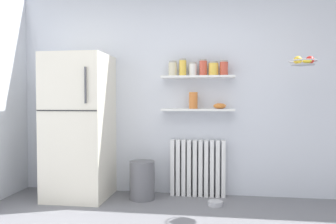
{
  "coord_description": "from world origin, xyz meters",
  "views": [
    {
      "loc": [
        0.33,
        -2.21,
        1.19
      ],
      "look_at": [
        -0.22,
        1.6,
        1.05
      ],
      "focal_mm": 35.92,
      "sensor_mm": 36.0,
      "label": 1
    }
  ],
  "objects_px": {
    "storage_jar_5": "(224,68)",
    "hanging_fruit_basket": "(304,61)",
    "storage_jar_0": "(173,69)",
    "storage_jar_2": "(193,69)",
    "vase": "(193,100)",
    "refrigerator": "(79,126)",
    "pet_food_bowl": "(215,203)",
    "storage_jar_3": "(203,68)",
    "shelf_bowl": "(220,106)",
    "storage_jar_4": "(213,69)",
    "radiator": "(198,168)",
    "storage_jar_1": "(183,68)",
    "trash_bin": "(142,180)"
  },
  "relations": [
    {
      "from": "hanging_fruit_basket",
      "to": "storage_jar_3",
      "type": "bearing_deg",
      "value": 159.53
    },
    {
      "from": "storage_jar_3",
      "to": "shelf_bowl",
      "type": "height_order",
      "value": "storage_jar_3"
    },
    {
      "from": "storage_jar_2",
      "to": "vase",
      "type": "xyz_separation_m",
      "value": [
        0.01,
        0.0,
        -0.38
      ]
    },
    {
      "from": "storage_jar_4",
      "to": "vase",
      "type": "bearing_deg",
      "value": 180.0
    },
    {
      "from": "refrigerator",
      "to": "storage_jar_5",
      "type": "xyz_separation_m",
      "value": [
        1.73,
        0.24,
        0.7
      ]
    },
    {
      "from": "refrigerator",
      "to": "storage_jar_3",
      "type": "height_order",
      "value": "refrigerator"
    },
    {
      "from": "storage_jar_1",
      "to": "storage_jar_3",
      "type": "bearing_deg",
      "value": 0.0
    },
    {
      "from": "radiator",
      "to": "storage_jar_0",
      "type": "xyz_separation_m",
      "value": [
        -0.31,
        -0.03,
        1.23
      ]
    },
    {
      "from": "storage_jar_1",
      "to": "shelf_bowl",
      "type": "xyz_separation_m",
      "value": [
        0.45,
        0.0,
        -0.47
      ]
    },
    {
      "from": "refrigerator",
      "to": "storage_jar_0",
      "type": "xyz_separation_m",
      "value": [
        1.11,
        0.24,
        0.71
      ]
    },
    {
      "from": "storage_jar_2",
      "to": "pet_food_bowl",
      "type": "height_order",
      "value": "storage_jar_2"
    },
    {
      "from": "storage_jar_1",
      "to": "vase",
      "type": "height_order",
      "value": "storage_jar_1"
    },
    {
      "from": "radiator",
      "to": "storage_jar_5",
      "type": "height_order",
      "value": "storage_jar_5"
    },
    {
      "from": "refrigerator",
      "to": "pet_food_bowl",
      "type": "distance_m",
      "value": 1.84
    },
    {
      "from": "storage_jar_2",
      "to": "storage_jar_3",
      "type": "distance_m",
      "value": 0.13
    },
    {
      "from": "storage_jar_4",
      "to": "vase",
      "type": "relative_size",
      "value": 0.83
    },
    {
      "from": "pet_food_bowl",
      "to": "trash_bin",
      "type": "bearing_deg",
      "value": 171.75
    },
    {
      "from": "storage_jar_2",
      "to": "storage_jar_4",
      "type": "xyz_separation_m",
      "value": [
        0.25,
        0.0,
        0.0
      ]
    },
    {
      "from": "radiator",
      "to": "shelf_bowl",
      "type": "distance_m",
      "value": 0.81
    },
    {
      "from": "storage_jar_0",
      "to": "shelf_bowl",
      "type": "bearing_deg",
      "value": 0.0
    },
    {
      "from": "storage_jar_4",
      "to": "storage_jar_0",
      "type": "bearing_deg",
      "value": -180.0
    },
    {
      "from": "radiator",
      "to": "storage_jar_1",
      "type": "distance_m",
      "value": 1.25
    },
    {
      "from": "storage_jar_1",
      "to": "hanging_fruit_basket",
      "type": "relative_size",
      "value": 0.71
    },
    {
      "from": "storage_jar_0",
      "to": "hanging_fruit_basket",
      "type": "distance_m",
      "value": 1.49
    },
    {
      "from": "radiator",
      "to": "storage_jar_4",
      "type": "height_order",
      "value": "storage_jar_4"
    },
    {
      "from": "storage_jar_5",
      "to": "hanging_fruit_basket",
      "type": "xyz_separation_m",
      "value": [
        0.82,
        -0.4,
        0.02
      ]
    },
    {
      "from": "storage_jar_0",
      "to": "vase",
      "type": "relative_size",
      "value": 0.9
    },
    {
      "from": "storage_jar_3",
      "to": "storage_jar_4",
      "type": "xyz_separation_m",
      "value": [
        0.12,
        0.0,
        -0.01
      ]
    },
    {
      "from": "storage_jar_0",
      "to": "trash_bin",
      "type": "xyz_separation_m",
      "value": [
        -0.34,
        -0.2,
        -1.34
      ]
    },
    {
      "from": "storage_jar_0",
      "to": "pet_food_bowl",
      "type": "relative_size",
      "value": 1.08
    },
    {
      "from": "storage_jar_1",
      "to": "shelf_bowl",
      "type": "relative_size",
      "value": 1.37
    },
    {
      "from": "vase",
      "to": "refrigerator",
      "type": "bearing_deg",
      "value": -170.21
    },
    {
      "from": "storage_jar_5",
      "to": "trash_bin",
      "type": "height_order",
      "value": "storage_jar_5"
    },
    {
      "from": "storage_jar_2",
      "to": "vase",
      "type": "height_order",
      "value": "storage_jar_2"
    },
    {
      "from": "radiator",
      "to": "storage_jar_1",
      "type": "relative_size",
      "value": 3.31
    },
    {
      "from": "refrigerator",
      "to": "storage_jar_5",
      "type": "relative_size",
      "value": 9.53
    },
    {
      "from": "storage_jar_3",
      "to": "shelf_bowl",
      "type": "distance_m",
      "value": 0.51
    },
    {
      "from": "vase",
      "to": "storage_jar_0",
      "type": "bearing_deg",
      "value": -180.0
    },
    {
      "from": "storage_jar_1",
      "to": "storage_jar_4",
      "type": "height_order",
      "value": "storage_jar_1"
    },
    {
      "from": "trash_bin",
      "to": "refrigerator",
      "type": "bearing_deg",
      "value": -177.68
    },
    {
      "from": "storage_jar_1",
      "to": "storage_jar_3",
      "type": "xyz_separation_m",
      "value": [
        0.25,
        0.0,
        -0.01
      ]
    },
    {
      "from": "storage_jar_2",
      "to": "hanging_fruit_basket",
      "type": "relative_size",
      "value": 0.56
    },
    {
      "from": "vase",
      "to": "shelf_bowl",
      "type": "bearing_deg",
      "value": 0.0
    },
    {
      "from": "shelf_bowl",
      "to": "pet_food_bowl",
      "type": "xyz_separation_m",
      "value": [
        -0.05,
        -0.33,
        -1.09
      ]
    },
    {
      "from": "storage_jar_5",
      "to": "hanging_fruit_basket",
      "type": "height_order",
      "value": "storage_jar_5"
    },
    {
      "from": "hanging_fruit_basket",
      "to": "refrigerator",
      "type": "bearing_deg",
      "value": 176.37
    },
    {
      "from": "storage_jar_2",
      "to": "hanging_fruit_basket",
      "type": "bearing_deg",
      "value": -18.48
    },
    {
      "from": "radiator",
      "to": "storage_jar_1",
      "type": "height_order",
      "value": "storage_jar_1"
    },
    {
      "from": "storage_jar_2",
      "to": "trash_bin",
      "type": "bearing_deg",
      "value": -160.92
    },
    {
      "from": "storage_jar_2",
      "to": "storage_jar_3",
      "type": "bearing_deg",
      "value": 0.0
    }
  ]
}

